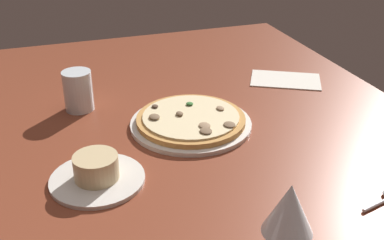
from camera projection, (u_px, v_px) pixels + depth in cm
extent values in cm
cube|color=brown|center=(193.00, 147.00, 103.85)|extent=(150.00, 110.00, 4.00)
cylinder|color=silver|center=(191.00, 124.00, 107.96)|extent=(27.44, 27.44, 1.00)
cylinder|color=#C68C47|center=(191.00, 119.00, 107.45)|extent=(24.60, 24.60, 1.20)
cylinder|color=beige|center=(191.00, 116.00, 107.08)|extent=(21.79, 21.79, 0.40)
ellipsoid|color=brown|center=(180.00, 114.00, 107.09)|extent=(2.10, 1.57, 0.67)
ellipsoid|color=#937556|center=(205.00, 125.00, 102.31)|extent=(3.01, 2.45, 0.43)
ellipsoid|color=brown|center=(154.00, 117.00, 105.74)|extent=(2.88, 2.40, 0.63)
ellipsoid|color=#387033|center=(190.00, 104.00, 111.73)|extent=(1.72, 1.67, 0.58)
ellipsoid|color=brown|center=(206.00, 131.00, 100.19)|extent=(2.97, 2.59, 0.47)
ellipsoid|color=brown|center=(230.00, 124.00, 102.75)|extent=(2.89, 2.52, 0.42)
ellipsoid|color=#937556|center=(220.00, 108.00, 109.76)|extent=(2.35, 1.71, 0.47)
ellipsoid|color=#4C3828|center=(155.00, 106.00, 110.66)|extent=(1.76, 1.47, 0.50)
cylinder|color=silver|center=(97.00, 179.00, 88.65)|extent=(17.68, 17.68, 0.80)
cylinder|color=#D1B784|center=(96.00, 167.00, 87.39)|extent=(8.29, 8.29, 4.62)
cone|color=silver|center=(289.00, 209.00, 64.18)|extent=(7.15, 7.15, 7.76)
cone|color=#5B0F19|center=(288.00, 222.00, 65.22)|extent=(2.70, 2.70, 3.26)
cylinder|color=silver|center=(78.00, 91.00, 113.52)|extent=(6.91, 6.91, 9.72)
cylinder|color=silver|center=(79.00, 96.00, 114.19)|extent=(6.36, 6.36, 6.80)
cube|color=silver|center=(285.00, 80.00, 131.59)|extent=(19.26, 22.10, 0.30)
cylinder|color=silver|center=(378.00, 204.00, 82.20)|extent=(2.36, 7.47, 0.70)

